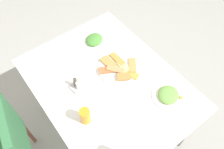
% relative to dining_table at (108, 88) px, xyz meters
% --- Properties ---
extents(ground_plane, '(6.00, 6.00, 0.00)m').
position_rel_dining_table_xyz_m(ground_plane, '(0.00, 0.00, -0.68)').
color(ground_plane, '#A2A39E').
extents(dining_table, '(1.20, 0.91, 0.76)m').
position_rel_dining_table_xyz_m(dining_table, '(0.00, 0.00, 0.00)').
color(dining_table, white).
rests_on(dining_table, ground_plane).
extents(dining_chair, '(0.49, 0.49, 0.90)m').
position_rel_dining_table_xyz_m(dining_chair, '(0.12, 0.79, -0.17)').
color(dining_chair, '#337042').
rests_on(dining_chair, ground_plane).
extents(pide_platter, '(0.31, 0.30, 0.04)m').
position_rel_dining_table_xyz_m(pide_platter, '(0.05, -0.14, 0.09)').
color(pide_platter, white).
rests_on(pide_platter, dining_table).
extents(salad_plate_greens, '(0.22, 0.22, 0.05)m').
position_rel_dining_table_xyz_m(salad_plate_greens, '(-0.34, -0.26, 0.09)').
color(salad_plate_greens, white).
rests_on(salad_plate_greens, dining_table).
extents(salad_plate_rice, '(0.21, 0.21, 0.05)m').
position_rel_dining_table_xyz_m(salad_plate_rice, '(0.38, -0.15, 0.10)').
color(salad_plate_rice, white).
rests_on(salad_plate_rice, dining_table).
extents(soda_can, '(0.07, 0.07, 0.12)m').
position_rel_dining_table_xyz_m(soda_can, '(-0.14, 0.28, 0.14)').
color(soda_can, orange).
rests_on(soda_can, dining_table).
extents(paper_napkin, '(0.14, 0.14, 0.00)m').
position_rel_dining_table_xyz_m(paper_napkin, '(0.48, 0.30, 0.08)').
color(paper_napkin, white).
rests_on(paper_napkin, dining_table).
extents(fork, '(0.20, 0.05, 0.00)m').
position_rel_dining_table_xyz_m(fork, '(0.48, 0.28, 0.08)').
color(fork, silver).
rests_on(fork, paper_napkin).
extents(spoon, '(0.17, 0.02, 0.00)m').
position_rel_dining_table_xyz_m(spoon, '(0.48, 0.32, 0.08)').
color(spoon, silver).
rests_on(spoon, paper_napkin).
extents(condiment_caddy, '(0.10, 0.10, 0.08)m').
position_rel_dining_table_xyz_m(condiment_caddy, '(0.10, 0.19, 0.10)').
color(condiment_caddy, '#B2B2B7').
rests_on(condiment_caddy, dining_table).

